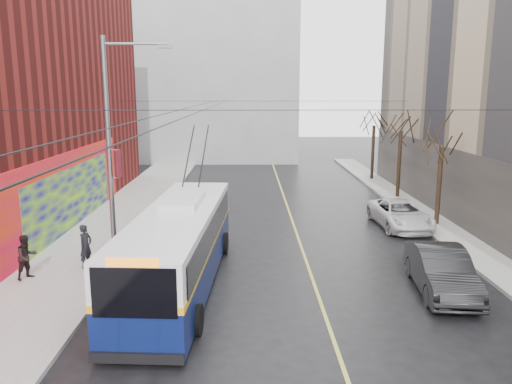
% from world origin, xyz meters
% --- Properties ---
extents(sidewalk_left, '(4.00, 60.00, 0.15)m').
position_xyz_m(sidewalk_left, '(-8.00, 12.00, 0.07)').
color(sidewalk_left, gray).
rests_on(sidewalk_left, ground).
extents(sidewalk_right, '(2.00, 60.00, 0.15)m').
position_xyz_m(sidewalk_right, '(9.00, 12.00, 0.07)').
color(sidewalk_right, gray).
rests_on(sidewalk_right, ground).
extents(lane_line, '(0.12, 50.00, 0.01)m').
position_xyz_m(lane_line, '(1.50, 14.00, 0.00)').
color(lane_line, '#BFB74C').
rests_on(lane_line, ground).
extents(building_far, '(20.50, 12.10, 18.00)m').
position_xyz_m(building_far, '(-6.00, 44.99, 9.02)').
color(building_far, gray).
rests_on(building_far, ground).
extents(streetlight_pole, '(2.65, 0.60, 9.00)m').
position_xyz_m(streetlight_pole, '(-6.14, 10.00, 4.85)').
color(streetlight_pole, slate).
rests_on(streetlight_pole, ground).
extents(catenary_wires, '(18.00, 60.00, 0.22)m').
position_xyz_m(catenary_wires, '(-2.54, 14.77, 6.25)').
color(catenary_wires, black).
extents(tree_near, '(3.20, 3.20, 6.40)m').
position_xyz_m(tree_near, '(9.00, 16.00, 4.98)').
color(tree_near, black).
rests_on(tree_near, ground).
extents(tree_mid, '(3.20, 3.20, 6.68)m').
position_xyz_m(tree_mid, '(9.00, 23.00, 5.25)').
color(tree_mid, black).
rests_on(tree_mid, ground).
extents(tree_far, '(3.20, 3.20, 6.57)m').
position_xyz_m(tree_far, '(9.00, 30.00, 5.14)').
color(tree_far, black).
rests_on(tree_far, ground).
extents(pigeons_flying, '(4.86, 1.88, 2.90)m').
position_xyz_m(pigeons_flying, '(-3.12, 10.88, 7.01)').
color(pigeons_flying, slate).
extents(trolleybus, '(3.22, 11.65, 5.46)m').
position_xyz_m(trolleybus, '(-3.41, 7.96, 1.52)').
color(trolleybus, '#081243').
rests_on(trolleybus, ground).
extents(parked_car_b, '(2.16, 4.94, 1.58)m').
position_xyz_m(parked_car_b, '(5.85, 7.21, 0.79)').
color(parked_car_b, black).
rests_on(parked_car_b, ground).
extents(parked_car_c, '(2.60, 5.15, 1.40)m').
position_xyz_m(parked_car_c, '(7.00, 15.81, 0.70)').
color(parked_car_c, silver).
rests_on(parked_car_c, ground).
extents(following_car, '(1.92, 4.08, 1.35)m').
position_xyz_m(following_car, '(-3.09, 20.12, 0.67)').
color(following_car, '#BABBBF').
rests_on(following_car, ground).
extents(pedestrian_a, '(0.62, 0.74, 1.73)m').
position_xyz_m(pedestrian_a, '(-7.30, 9.55, 1.01)').
color(pedestrian_a, black).
rests_on(pedestrian_a, sidewalk_left).
extents(pedestrian_b, '(0.98, 1.03, 1.67)m').
position_xyz_m(pedestrian_b, '(-9.09, 8.37, 0.98)').
color(pedestrian_b, black).
rests_on(pedestrian_b, sidewalk_left).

